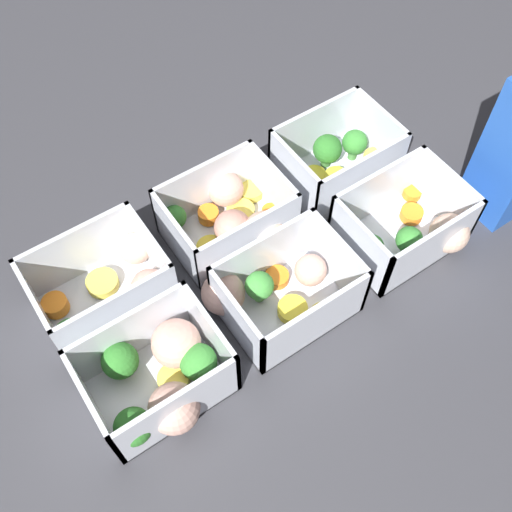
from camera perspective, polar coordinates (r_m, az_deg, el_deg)
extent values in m
plane|color=#38383D|center=(0.70, 0.00, -1.22)|extent=(4.00, 4.00, 0.00)
cube|color=silver|center=(0.78, 7.37, 7.72)|extent=(0.14, 0.10, 0.00)
cube|color=silver|center=(0.78, 5.45, 11.75)|extent=(0.14, 0.01, 0.08)
cube|color=silver|center=(0.73, 10.02, 7.19)|extent=(0.14, 0.01, 0.08)
cube|color=silver|center=(0.79, 11.47, 11.44)|extent=(0.01, 0.10, 0.08)
cube|color=silver|center=(0.73, 3.60, 7.45)|extent=(0.01, 0.10, 0.08)
cylinder|color=yellow|center=(0.77, 7.60, 7.27)|extent=(0.04, 0.04, 0.02)
cylinder|color=yellow|center=(0.77, 5.56, 7.48)|extent=(0.04, 0.04, 0.02)
cylinder|color=#407A37|center=(0.79, 6.67, 9.06)|extent=(0.01, 0.01, 0.01)
sphere|color=#2D7228|center=(0.77, 6.82, 10.09)|extent=(0.04, 0.04, 0.04)
cylinder|color=#DBC647|center=(0.80, 11.26, 8.99)|extent=(0.04, 0.04, 0.01)
cylinder|color=#DBC647|center=(0.74, 7.10, 5.11)|extent=(0.03, 0.03, 0.02)
cylinder|color=#49883F|center=(0.80, 9.18, 9.65)|extent=(0.01, 0.01, 0.02)
sphere|color=#388433|center=(0.78, 9.38, 10.64)|extent=(0.03, 0.03, 0.03)
cube|color=silver|center=(0.72, -2.71, 2.26)|extent=(0.14, 0.10, 0.00)
cube|color=silver|center=(0.72, -4.93, 6.56)|extent=(0.14, 0.01, 0.08)
cube|color=silver|center=(0.67, -0.60, 1.29)|extent=(0.14, 0.01, 0.08)
cube|color=silver|center=(0.72, 1.63, 6.41)|extent=(0.01, 0.10, 0.08)
cube|color=silver|center=(0.68, -7.54, 1.47)|extent=(0.01, 0.10, 0.08)
cylinder|color=#49883F|center=(0.72, -7.60, 2.82)|extent=(0.01, 0.01, 0.02)
sphere|color=#388433|center=(0.71, -7.77, 3.69)|extent=(0.03, 0.03, 0.03)
sphere|color=#D19E8C|center=(0.73, -2.90, 6.39)|extent=(0.06, 0.06, 0.04)
cylinder|color=yellow|center=(0.70, -4.32, 0.59)|extent=(0.04, 0.04, 0.01)
sphere|color=beige|center=(0.69, 0.82, 2.29)|extent=(0.07, 0.07, 0.05)
cylinder|color=#DBC647|center=(0.73, -1.49, 4.25)|extent=(0.05, 0.05, 0.01)
cylinder|color=orange|center=(0.73, 1.40, 4.10)|extent=(0.03, 0.03, 0.01)
sphere|color=tan|center=(0.70, -1.97, 2.83)|extent=(0.06, 0.06, 0.04)
cylinder|color=orange|center=(0.73, -4.55, 3.93)|extent=(0.03, 0.03, 0.01)
cylinder|color=orange|center=(0.68, -4.93, -1.94)|extent=(0.03, 0.03, 0.01)
cylinder|color=#DBC647|center=(0.75, -0.51, 6.31)|extent=(0.04, 0.04, 0.01)
cube|color=silver|center=(0.69, -14.04, -4.00)|extent=(0.14, 0.10, 0.00)
cube|color=silver|center=(0.69, -16.43, 0.43)|extent=(0.14, 0.01, 0.08)
cube|color=silver|center=(0.64, -12.82, -5.56)|extent=(0.14, 0.01, 0.08)
cube|color=silver|center=(0.67, -9.76, 0.25)|extent=(0.01, 0.10, 0.08)
cube|color=silver|center=(0.66, -19.72, -5.17)|extent=(0.01, 0.10, 0.08)
cylinder|color=orange|center=(0.70, -18.56, -4.45)|extent=(0.04, 0.04, 0.02)
cylinder|color=#DBC647|center=(0.70, -14.42, -2.50)|extent=(0.05, 0.05, 0.01)
sphere|color=beige|center=(0.70, -11.44, 0.73)|extent=(0.05, 0.05, 0.04)
sphere|color=#D19E8C|center=(0.66, -10.01, -3.06)|extent=(0.06, 0.06, 0.04)
cylinder|color=orange|center=(0.68, -11.94, -4.63)|extent=(0.03, 0.03, 0.01)
cylinder|color=#519448|center=(0.67, -16.73, -7.97)|extent=(0.01, 0.01, 0.02)
sphere|color=#42933D|center=(0.65, -17.18, -7.20)|extent=(0.04, 0.04, 0.04)
cube|color=silver|center=(0.74, 13.20, 1.63)|extent=(0.14, 0.10, 0.00)
cube|color=silver|center=(0.72, 11.28, 5.91)|extent=(0.14, 0.01, 0.08)
cube|color=silver|center=(0.69, 16.39, 0.62)|extent=(0.14, 0.01, 0.08)
cube|color=silver|center=(0.74, 17.51, 5.58)|extent=(0.01, 0.10, 0.08)
cube|color=silver|center=(0.68, 9.70, 0.83)|extent=(0.01, 0.10, 0.08)
sphere|color=beige|center=(0.73, 17.93, 2.08)|extent=(0.05, 0.05, 0.05)
cylinder|color=#49883F|center=(0.72, 14.07, 0.67)|extent=(0.01, 0.01, 0.01)
sphere|color=#388433|center=(0.70, 14.38, 1.52)|extent=(0.03, 0.03, 0.03)
cylinder|color=yellow|center=(0.72, 8.28, 2.04)|extent=(0.03, 0.03, 0.02)
cylinder|color=orange|center=(0.77, 14.65, 5.83)|extent=(0.03, 0.03, 0.01)
cylinder|color=#519448|center=(0.71, 10.71, 0.12)|extent=(0.01, 0.01, 0.01)
sphere|color=#42933D|center=(0.69, 10.93, 0.89)|extent=(0.03, 0.03, 0.03)
cylinder|color=orange|center=(0.75, 14.59, 3.89)|extent=(0.04, 0.04, 0.01)
cube|color=silver|center=(0.67, 2.93, -4.79)|extent=(0.14, 0.10, 0.00)
cube|color=silver|center=(0.66, 0.61, -0.20)|extent=(0.14, 0.01, 0.08)
cube|color=silver|center=(0.62, 5.70, -6.41)|extent=(0.14, 0.01, 0.08)
cube|color=silver|center=(0.66, 7.70, -0.40)|extent=(0.01, 0.10, 0.08)
cube|color=silver|center=(0.62, -1.88, -6.22)|extent=(0.01, 0.10, 0.08)
sphere|color=#D19E8C|center=(0.67, 5.21, -1.35)|extent=(0.04, 0.04, 0.04)
cylinder|color=orange|center=(0.68, 2.01, -2.04)|extent=(0.03, 0.03, 0.01)
cylinder|color=#519448|center=(0.67, 0.32, -3.69)|extent=(0.01, 0.01, 0.02)
sphere|color=#42933D|center=(0.65, 0.32, -2.83)|extent=(0.03, 0.03, 0.03)
sphere|color=#D19E8C|center=(0.65, -3.15, -3.58)|extent=(0.06, 0.06, 0.05)
cylinder|color=yellow|center=(0.66, 6.34, -5.76)|extent=(0.04, 0.04, 0.02)
cylinder|color=yellow|center=(0.66, 3.77, -4.96)|extent=(0.04, 0.04, 0.01)
cube|color=silver|center=(0.64, -9.16, -11.98)|extent=(0.14, 0.10, 0.00)
cube|color=silver|center=(0.63, -11.78, -7.27)|extent=(0.14, 0.01, 0.08)
cube|color=silver|center=(0.59, -7.31, -14.40)|extent=(0.14, 0.01, 0.08)
cube|color=silver|center=(0.61, -4.27, -7.63)|extent=(0.01, 0.10, 0.08)
cube|color=silver|center=(0.60, -15.22, -13.78)|extent=(0.01, 0.10, 0.08)
sphere|color=#D19E8C|center=(0.60, -7.81, -14.17)|extent=(0.06, 0.06, 0.05)
cylinder|color=#407A37|center=(0.65, -12.49, -10.39)|extent=(0.01, 0.01, 0.01)
sphere|color=#2D7228|center=(0.63, -12.83, -9.70)|extent=(0.04, 0.04, 0.04)
cylinder|color=#DBC647|center=(0.63, -7.85, -11.59)|extent=(0.05, 0.05, 0.01)
cylinder|color=#49883F|center=(0.63, -5.37, -10.70)|extent=(0.01, 0.01, 0.01)
sphere|color=#388433|center=(0.61, -5.52, -10.01)|extent=(0.04, 0.04, 0.04)
cylinder|color=#407A37|center=(0.62, -11.26, -16.26)|extent=(0.01, 0.01, 0.02)
sphere|color=#2D7228|center=(0.59, -11.63, -15.64)|extent=(0.04, 0.04, 0.04)
sphere|color=#D19E8C|center=(0.62, -7.61, -8.25)|extent=(0.07, 0.07, 0.05)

